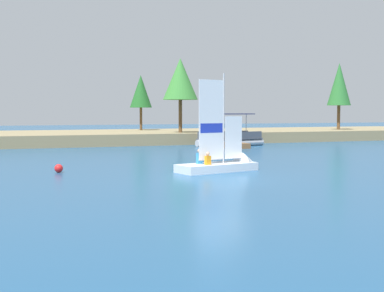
% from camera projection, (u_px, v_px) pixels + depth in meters
% --- Properties ---
extents(ground_plane, '(200.00, 200.00, 0.00)m').
position_uv_depth(ground_plane, '(220.00, 180.00, 23.76)').
color(ground_plane, navy).
extents(shore_bank, '(80.00, 13.77, 1.07)m').
position_uv_depth(shore_bank, '(100.00, 137.00, 52.57)').
color(shore_bank, '#897A56').
rests_on(shore_bank, ground).
extents(shoreline_tree_left, '(2.40, 2.40, 5.99)m').
position_uv_depth(shoreline_tree_left, '(141.00, 92.00, 56.88)').
color(shoreline_tree_left, brown).
rests_on(shoreline_tree_left, shore_bank).
extents(shoreline_tree_midleft, '(3.37, 3.37, 7.16)m').
position_uv_depth(shoreline_tree_midleft, '(180.00, 79.00, 50.37)').
color(shoreline_tree_midleft, brown).
rests_on(shoreline_tree_midleft, shore_bank).
extents(shoreline_tree_centre, '(2.62, 2.62, 7.48)m').
position_uv_depth(shoreline_tree_centre, '(339.00, 85.00, 58.85)').
color(shoreline_tree_centre, brown).
rests_on(shoreline_tree_centre, shore_bank).
extents(wooden_dock, '(1.96, 6.90, 0.44)m').
position_uv_depth(wooden_dock, '(223.00, 144.00, 46.53)').
color(wooden_dock, brown).
rests_on(wooden_dock, ground).
extents(sailboat, '(5.07, 2.64, 5.57)m').
position_uv_depth(sailboat, '(230.00, 164.00, 27.61)').
color(sailboat, silver).
rests_on(sailboat, ground).
extents(pontoon_boat, '(6.59, 3.60, 2.92)m').
position_uv_depth(pontoon_boat, '(230.00, 139.00, 47.13)').
color(pontoon_boat, '#B2B2B7').
rests_on(pontoon_boat, ground).
extents(channel_buoy, '(0.43, 0.43, 0.43)m').
position_uv_depth(channel_buoy, '(59.00, 168.00, 26.62)').
color(channel_buoy, red).
rests_on(channel_buoy, ground).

